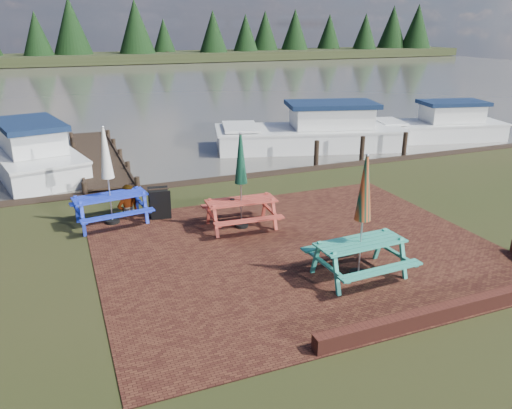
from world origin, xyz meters
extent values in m
plane|color=black|center=(0.00, 0.00, 0.00)|extent=(120.00, 120.00, 0.00)
cube|color=#341610|center=(0.00, 1.00, 0.01)|extent=(9.00, 7.50, 0.02)
cube|color=#4C1E16|center=(1.50, -2.60, 0.15)|extent=(6.00, 0.22, 0.30)
cube|color=#424039|center=(0.00, 37.00, 0.00)|extent=(120.00, 60.00, 0.02)
cube|color=black|center=(0.00, 66.00, 0.50)|extent=(120.00, 10.00, 1.20)
cube|color=teal|center=(0.59, -0.63, 0.77)|extent=(1.90, 0.81, 0.04)
cube|color=teal|center=(0.62, -1.34, 0.47)|extent=(1.88, 0.33, 0.04)
cube|color=teal|center=(0.56, 0.07, 0.47)|extent=(1.88, 0.33, 0.04)
cube|color=teal|center=(-0.22, -0.67, 0.38)|extent=(0.15, 1.62, 0.77)
cube|color=teal|center=(1.40, -0.60, 0.38)|extent=(0.15, 1.62, 0.77)
cylinder|color=black|center=(0.59, -0.63, 0.05)|extent=(0.37, 0.37, 0.10)
cylinder|color=#B2B2B7|center=(0.59, -0.63, 1.30)|extent=(0.04, 0.04, 2.59)
cone|color=#C1431B|center=(0.59, -0.63, 1.92)|extent=(0.33, 0.33, 1.30)
cube|color=#AE392C|center=(-0.74, 2.77, 0.73)|extent=(1.81, 0.79, 0.04)
cube|color=#AE392C|center=(-0.78, 2.10, 0.44)|extent=(1.78, 0.34, 0.04)
cube|color=#AE392C|center=(-0.70, 3.44, 0.44)|extent=(1.78, 0.34, 0.04)
cube|color=#AE392C|center=(-1.51, 2.81, 0.36)|extent=(0.17, 1.53, 0.73)
cube|color=#AE392C|center=(0.02, 2.72, 0.36)|extent=(0.17, 1.53, 0.73)
cylinder|color=black|center=(-0.74, 2.77, 0.05)|extent=(0.35, 0.35, 0.10)
cylinder|color=#B2B2B7|center=(-0.74, 2.77, 1.23)|extent=(0.04, 0.04, 2.46)
cone|color=#103B28|center=(-0.74, 2.77, 1.82)|extent=(0.31, 0.31, 1.23)
cube|color=#1A31C5|center=(-3.80, 4.30, 0.76)|extent=(1.92, 0.95, 0.04)
cube|color=#1A31C5|center=(-3.71, 3.61, 0.46)|extent=(1.86, 0.48, 0.04)
cube|color=#1A31C5|center=(-3.89, 4.99, 0.46)|extent=(1.86, 0.48, 0.04)
cube|color=#1A31C5|center=(-4.59, 4.20, 0.38)|extent=(0.29, 1.59, 0.76)
cube|color=#1A31C5|center=(-3.01, 4.40, 0.38)|extent=(0.29, 1.59, 0.76)
cylinder|color=black|center=(-3.80, 4.30, 0.05)|extent=(0.37, 0.37, 0.10)
cylinder|color=#B2B2B7|center=(-3.80, 4.30, 1.28)|extent=(0.04, 0.04, 2.56)
cone|color=silver|center=(-3.80, 4.30, 1.89)|extent=(0.33, 0.33, 1.28)
cube|color=black|center=(-2.56, 3.98, 0.44)|extent=(0.56, 0.29, 0.86)
cube|color=black|center=(-2.56, 4.27, 0.44)|extent=(0.56, 0.29, 0.86)
cube|color=black|center=(-2.56, 4.12, 0.85)|extent=(0.53, 0.12, 0.03)
cube|color=black|center=(-3.50, 11.50, 0.12)|extent=(1.60, 9.00, 0.06)
cube|color=black|center=(-4.25, 11.50, 0.17)|extent=(0.08, 9.00, 0.08)
cube|color=black|center=(-2.75, 11.50, 0.17)|extent=(0.08, 9.00, 0.08)
cylinder|color=black|center=(-4.30, 7.00, -0.10)|extent=(0.16, 0.16, 1.00)
cylinder|color=black|center=(-2.70, 7.00, -0.10)|extent=(0.16, 0.16, 1.00)
cube|color=silver|center=(-5.93, 11.53, 0.14)|extent=(3.97, 7.55, 1.03)
cube|color=silver|center=(-5.93, 11.53, 0.67)|extent=(4.05, 7.70, 0.08)
cube|color=silver|center=(-5.74, 10.69, 1.16)|extent=(2.39, 3.33, 0.87)
cube|color=#101F3C|center=(-5.74, 10.69, 1.66)|extent=(2.68, 3.79, 0.18)
cube|color=silver|center=(-6.53, 14.19, 0.80)|extent=(2.32, 1.72, 0.10)
cube|color=silver|center=(5.31, 10.59, 0.15)|extent=(8.36, 4.72, 1.06)
cube|color=silver|center=(5.31, 10.59, 0.70)|extent=(8.53, 4.82, 0.08)
cube|color=silver|center=(6.23, 10.34, 1.20)|extent=(3.73, 2.78, 0.90)
cube|color=#101F3C|center=(6.23, 10.34, 1.71)|extent=(4.24, 3.11, 0.19)
cube|color=silver|center=(2.41, 11.38, 0.83)|extent=(1.99, 2.62, 0.11)
cube|color=silver|center=(11.67, 9.96, 0.11)|extent=(6.48, 3.51, 0.95)
cube|color=silver|center=(11.67, 9.96, 0.61)|extent=(6.61, 3.58, 0.08)
cube|color=silver|center=(12.38, 9.79, 1.06)|extent=(2.87, 2.11, 0.80)
cube|color=#101F3C|center=(12.38, 9.79, 1.51)|extent=(3.27, 2.36, 0.17)
cube|color=silver|center=(9.39, 10.48, 0.73)|extent=(1.49, 2.05, 0.09)
imported|color=gray|center=(-3.31, 4.77, 0.86)|extent=(0.71, 0.56, 1.71)
camera|label=1|loc=(-4.85, -8.43, 4.96)|focal=35.00mm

